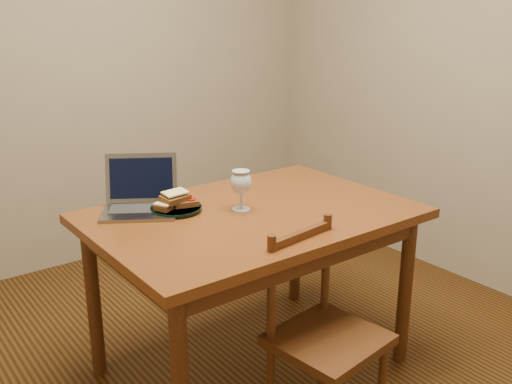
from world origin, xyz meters
TOP-DOWN VIEW (x-y plane):
  - floor at (0.00, 0.00)m, footprint 3.20×3.20m
  - back_wall at (0.00, 1.61)m, footprint 3.20×0.02m
  - right_wall at (1.61, 0.00)m, footprint 0.02×3.20m
  - table at (0.05, 0.01)m, footprint 1.30×0.90m
  - chair at (0.02, -0.46)m, footprint 0.42×0.40m
  - plate at (-0.20, 0.20)m, footprint 0.21×0.21m
  - sandwich_cheese at (-0.24, 0.21)m, footprint 0.13×0.11m
  - sandwich_tomato at (-0.16, 0.19)m, footprint 0.11×0.09m
  - sandwich_top at (-0.20, 0.20)m, footprint 0.13×0.09m
  - milk_glass at (0.02, 0.05)m, footprint 0.09×0.09m
  - laptop at (-0.31, 0.31)m, footprint 0.40×0.39m

SIDE VIEW (x-z plane):
  - floor at x=0.00m, z-range -0.02..0.00m
  - chair at x=0.02m, z-range 0.23..0.64m
  - table at x=0.05m, z-range 0.28..1.02m
  - plate at x=-0.20m, z-range 0.74..0.76m
  - sandwich_tomato at x=-0.16m, z-range 0.76..0.79m
  - sandwich_cheese at x=-0.24m, z-range 0.76..0.79m
  - laptop at x=-0.31m, z-range 0.69..0.91m
  - sandwich_top at x=-0.20m, z-range 0.78..0.82m
  - milk_glass at x=0.02m, z-range 0.74..0.91m
  - back_wall at x=0.00m, z-range 0.00..2.60m
  - right_wall at x=1.61m, z-range 0.00..2.60m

